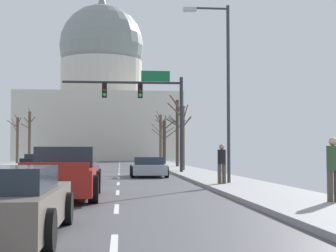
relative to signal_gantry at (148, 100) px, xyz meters
name	(u,v)px	position (x,y,z in m)	size (l,w,h in m)	color
ground	(5,198)	(-5.37, -17.04, -4.86)	(20.00, 180.00, 0.20)	#4B4B50
signal_gantry	(148,100)	(0.00, 0.00, 0.00)	(7.91, 0.41, 6.68)	#28282D
street_lamp_right	(222,77)	(2.57, -12.00, -0.23)	(2.01, 0.24, 7.65)	#333338
capitol_building	(101,97)	(-5.37, 61.63, 6.81)	(28.35, 21.09, 31.32)	beige
sedan_near_00	(148,168)	(-0.15, -3.58, -4.34)	(2.13, 4.37, 1.15)	#9EA3A8
sedan_near_01	(77,171)	(-3.72, -10.15, -4.28)	(2.10, 4.31, 1.27)	navy
pickup_truck_near_02	(64,175)	(-3.57, -17.02, -4.16)	(2.34, 5.71, 1.61)	maroon
sedan_near_03	(4,203)	(-3.73, -24.62, -4.30)	(2.04, 4.65, 1.20)	#6B6056
sedan_oncoming_00	(57,162)	(-6.94, 9.16, -4.29)	(2.06, 4.29, 1.26)	silver
sedan_oncoming_01	(34,161)	(-10.33, 18.12, -4.29)	(2.11, 4.48, 1.25)	black
sedan_oncoming_02	(76,159)	(-7.07, 28.55, -4.29)	(2.07, 4.31, 1.28)	black
sedan_oncoming_03	(85,158)	(-6.95, 42.48, -4.30)	(2.11, 4.60, 1.22)	black
bare_tree_00	(161,137)	(3.39, 32.52, -1.50)	(1.93, 2.25, 6.63)	brown
bare_tree_01	(29,136)	(-13.30, 32.52, -1.40)	(1.73, 1.35, 6.84)	brown
bare_tree_02	(183,132)	(2.73, 3.49, -1.95)	(1.69, 2.92, 5.44)	brown
bare_tree_03	(17,139)	(-13.87, 27.83, -1.89)	(1.71, 2.11, 5.67)	brown
bare_tree_04	(164,140)	(3.05, 22.70, -2.12)	(2.96, 2.36, 5.48)	#423328
bare_tree_06	(177,131)	(3.42, 13.18, -1.48)	(1.94, 1.76, 6.11)	#423328
pedestrian_00	(222,162)	(2.39, -12.67, -3.84)	(0.35, 0.34, 1.63)	#4C4238
pedestrian_01	(333,166)	(3.79, -20.51, -3.80)	(0.35, 0.34, 1.69)	#4C4238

